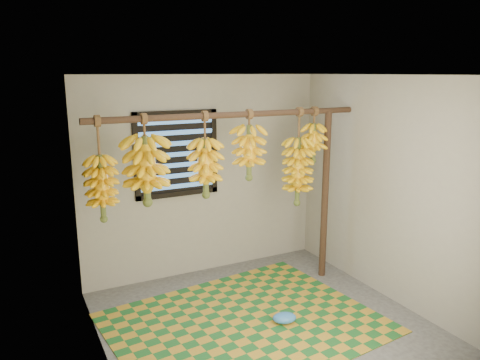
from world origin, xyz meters
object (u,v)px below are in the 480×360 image
plastic_bag (284,318)px  banana_bunch_a (102,188)px  banana_bunch_e (298,171)px  support_post (325,196)px  banana_bunch_c (206,168)px  woven_mat (245,323)px  banana_bunch_b (146,171)px  banana_bunch_f (313,143)px  banana_bunch_d (249,152)px

plastic_bag → banana_bunch_a: bearing=153.7°
banana_bunch_a → banana_bunch_e: (2.16, -0.00, -0.05)m
support_post → banana_bunch_a: 2.58m
support_post → banana_bunch_c: banana_bunch_c is taller
woven_mat → banana_bunch_b: (-0.76, 0.58, 1.50)m
support_post → banana_bunch_f: 0.67m
banana_bunch_d → banana_bunch_f: 0.82m
plastic_bag → banana_bunch_f: size_ratio=0.38×
woven_mat → banana_bunch_e: 1.75m
support_post → banana_bunch_b: bearing=180.0°
banana_bunch_b → support_post: bearing=0.0°
banana_bunch_e → support_post: bearing=0.0°
woven_mat → banana_bunch_c: size_ratio=2.87×
support_post → banana_bunch_d: (-1.02, 0.00, 0.60)m
banana_bunch_a → banana_bunch_d: bearing=0.0°
support_post → plastic_bag: support_post is taller
banana_bunch_a → banana_bunch_e: 2.16m
banana_bunch_a → banana_bunch_c: size_ratio=1.13×
banana_bunch_a → banana_bunch_b: (0.42, 0.00, 0.13)m
woven_mat → banana_bunch_f: bearing=26.5°
banana_bunch_b → banana_bunch_d: same height
banana_bunch_c → banana_bunch_b: bearing=180.0°
plastic_bag → banana_bunch_b: 1.98m
support_post → banana_bunch_d: 1.18m
banana_bunch_a → banana_bunch_f: bearing=0.0°
woven_mat → banana_bunch_e: size_ratio=2.27×
plastic_bag → banana_bunch_e: banana_bunch_e is taller
banana_bunch_f → banana_bunch_b: bearing=180.0°
banana_bunch_d → banana_bunch_e: 0.68m
banana_bunch_e → banana_bunch_f: same height
banana_bunch_e → plastic_bag: bearing=-129.4°
support_post → banana_bunch_a: size_ratio=2.03×
banana_bunch_a → support_post: bearing=0.0°
banana_bunch_e → woven_mat: bearing=-149.0°
banana_bunch_d → woven_mat: bearing=-120.7°
banana_bunch_f → woven_mat: bearing=-153.5°
support_post → woven_mat: size_ratio=0.80×
woven_mat → plastic_bag: 0.39m
woven_mat → banana_bunch_e: banana_bunch_e is taller
banana_bunch_b → banana_bunch_c: size_ratio=1.00×
plastic_bag → banana_bunch_a: size_ratio=0.24×
woven_mat → banana_bunch_a: banana_bunch_a is taller
banana_bunch_d → banana_bunch_f: (0.82, -0.00, 0.05)m
plastic_bag → banana_bunch_f: banana_bunch_f is taller
banana_bunch_f → banana_bunch_e: bearing=-180.0°
woven_mat → banana_bunch_b: bearing=142.6°
banana_bunch_a → banana_bunch_b: 0.44m
banana_bunch_e → banana_bunch_f: 0.37m
banana_bunch_a → banana_bunch_d: same height
woven_mat → banana_bunch_f: 2.10m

